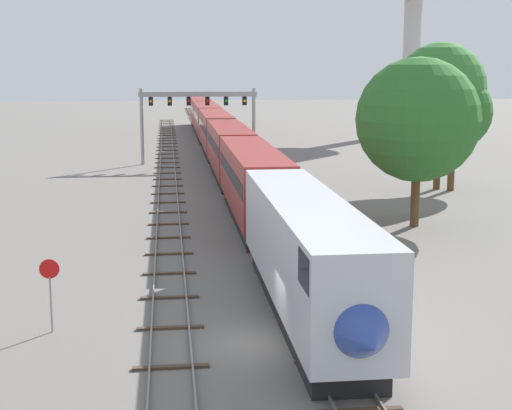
# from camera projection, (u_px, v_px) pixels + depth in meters

# --- Properties ---
(ground_plane) EXTENTS (400.00, 400.00, 0.00)m
(ground_plane) POSITION_uv_depth(u_px,v_px,m) (266.00, 343.00, 28.42)
(ground_plane) COLOR slate
(track_main) EXTENTS (2.60, 200.00, 0.16)m
(track_main) POSITION_uv_depth(u_px,v_px,m) (216.00, 155.00, 87.29)
(track_main) COLOR slate
(track_main) RESTS_ON ground
(track_near) EXTENTS (2.60, 160.00, 0.16)m
(track_near) POSITION_uv_depth(u_px,v_px,m) (168.00, 182.00, 67.12)
(track_near) COLOR slate
(track_near) RESTS_ON ground
(passenger_train) EXTENTS (3.04, 115.85, 4.80)m
(passenger_train) POSITION_uv_depth(u_px,v_px,m) (221.00, 140.00, 78.56)
(passenger_train) COLOR silver
(passenger_train) RESTS_ON ground
(signal_gantry) EXTENTS (12.10, 0.49, 7.76)m
(signal_gantry) POSITION_uv_depth(u_px,v_px,m) (198.00, 108.00, 79.24)
(signal_gantry) COLOR #999BA0
(signal_gantry) RESTS_ON ground
(stop_sign) EXTENTS (0.76, 0.08, 2.88)m
(stop_sign) POSITION_uv_depth(u_px,v_px,m) (50.00, 285.00, 29.31)
(stop_sign) COLOR gray
(stop_sign) RESTS_ON ground
(trackside_tree_left) EXTENTS (6.12, 6.12, 9.47)m
(trackside_tree_left) POSITION_uv_depth(u_px,v_px,m) (454.00, 112.00, 61.98)
(trackside_tree_left) COLOR brown
(trackside_tree_left) RESTS_ON ground
(trackside_tree_mid) EXTENTS (7.76, 7.76, 10.63)m
(trackside_tree_mid) POSITION_uv_depth(u_px,v_px,m) (418.00, 120.00, 48.02)
(trackside_tree_mid) COLOR brown
(trackside_tree_mid) RESTS_ON ground
(trackside_tree_right) EXTENTS (7.32, 7.32, 11.95)m
(trackside_tree_right) POSITION_uv_depth(u_px,v_px,m) (441.00, 88.00, 62.36)
(trackside_tree_right) COLOR brown
(trackside_tree_right) RESTS_ON ground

